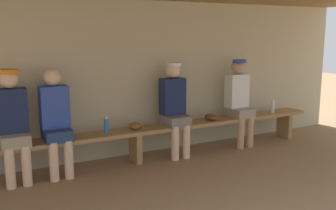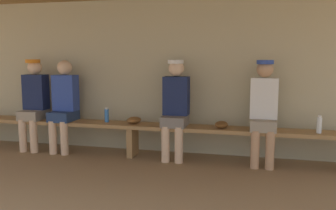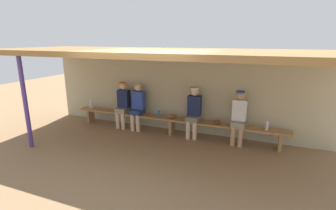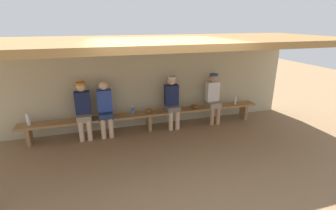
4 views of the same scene
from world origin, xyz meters
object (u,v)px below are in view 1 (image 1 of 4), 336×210
at_px(bench, 135,135).
at_px(player_rightmost, 13,121).
at_px(player_in_white, 56,118).
at_px(water_bottle_blue, 106,125).
at_px(water_bottle_green, 273,107).
at_px(baseball_glove_worn, 135,126).
at_px(player_near_post, 239,98).
at_px(baseball_glove_dark_brown, 211,117).
at_px(player_in_blue, 174,105).

distance_m(bench, player_rightmost, 1.58).
height_order(player_in_white, water_bottle_blue, player_in_white).
xyz_separation_m(water_bottle_green, baseball_glove_worn, (-2.41, 0.08, -0.06)).
distance_m(player_rightmost, baseball_glove_worn, 1.57).
bearing_deg(player_rightmost, player_near_post, 0.00).
bearing_deg(player_rightmost, baseball_glove_worn, 0.96).
height_order(player_in_white, player_near_post, player_near_post).
relative_size(player_in_white, baseball_glove_worn, 5.56).
bearing_deg(bench, baseball_glove_dark_brown, -0.61).
bearing_deg(baseball_glove_dark_brown, water_bottle_green, 86.20).
relative_size(player_near_post, baseball_glove_worn, 5.60).
distance_m(water_bottle_green, baseball_glove_dark_brown, 1.19).
xyz_separation_m(player_in_blue, water_bottle_green, (1.81, -0.05, -0.18)).
relative_size(player_in_blue, water_bottle_blue, 6.43).
xyz_separation_m(player_rightmost, baseball_glove_worn, (1.55, 0.03, -0.24)).
bearing_deg(player_in_blue, water_bottle_blue, 178.50).
bearing_deg(player_rightmost, baseball_glove_dark_brown, -0.35).
relative_size(bench, water_bottle_blue, 28.67).
bearing_deg(baseball_glove_dark_brown, bench, -92.80).
distance_m(player_in_white, player_rightmost, 0.49).
distance_m(bench, player_in_white, 1.10).
distance_m(player_rightmost, baseball_glove_dark_brown, 2.79).
bearing_deg(player_in_white, water_bottle_blue, 2.35).
xyz_separation_m(player_near_post, player_in_blue, (-1.15, 0.00, 0.00)).
bearing_deg(player_rightmost, bench, -0.13).
distance_m(player_near_post, player_in_blue, 1.15).
bearing_deg(player_near_post, player_rightmost, 180.00).
xyz_separation_m(player_rightmost, water_bottle_blue, (1.14, 0.03, -0.19)).
distance_m(player_in_white, baseball_glove_dark_brown, 2.30).
bearing_deg(baseball_glove_dark_brown, player_in_blue, -93.73).
height_order(water_bottle_green, baseball_glove_worn, water_bottle_green).
bearing_deg(player_rightmost, water_bottle_blue, 1.32).
bearing_deg(player_in_white, baseball_glove_worn, 1.43).
bearing_deg(water_bottle_blue, baseball_glove_dark_brown, -1.51).
bearing_deg(bench, water_bottle_green, -1.10).
xyz_separation_m(water_bottle_blue, baseball_glove_worn, (0.41, -0.00, -0.05)).
height_order(water_bottle_blue, water_bottle_green, water_bottle_green).
relative_size(water_bottle_blue, baseball_glove_worn, 0.87).
xyz_separation_m(bench, water_bottle_blue, (-0.40, 0.03, 0.17)).
distance_m(player_near_post, water_bottle_green, 0.69).
height_order(player_near_post, player_in_blue, same).
xyz_separation_m(player_rightmost, baseball_glove_dark_brown, (2.78, -0.02, -0.24)).
bearing_deg(baseball_glove_dark_brown, player_rightmost, -92.53).
bearing_deg(water_bottle_blue, player_rightmost, -178.68).
relative_size(player_in_white, baseball_glove_dark_brown, 5.56).
xyz_separation_m(bench, baseball_glove_dark_brown, (1.24, -0.01, 0.12)).
xyz_separation_m(player_in_white, water_bottle_blue, (0.65, 0.03, -0.17)).
bearing_deg(bench, player_rightmost, 179.87).
bearing_deg(water_bottle_green, baseball_glove_dark_brown, 178.39).
xyz_separation_m(water_bottle_blue, water_bottle_green, (2.82, -0.08, 0.01)).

